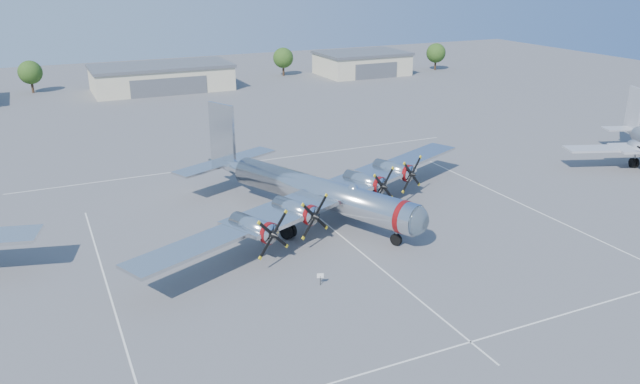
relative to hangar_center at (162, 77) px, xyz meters
name	(u,v)px	position (x,y,z in m)	size (l,w,h in m)	color
ground	(333,229)	(0.00, -81.96, -2.71)	(260.00, 260.00, 0.00)	#4F4F51
parking_lines	(340,235)	(0.00, -83.71, -2.71)	(60.00, 50.08, 0.01)	silver
hangar_center	(162,77)	(0.00, 0.00, 0.00)	(28.60, 14.60, 5.40)	beige
hangar_east	(362,63)	(48.00, 0.00, 0.00)	(20.60, 14.60, 5.40)	beige
tree_west	(30,72)	(-25.00, 8.04, 1.51)	(4.80, 4.80, 6.64)	#382619
tree_east	(283,58)	(30.00, 6.04, 1.51)	(4.80, 4.80, 6.64)	#382619
tree_far_east	(436,53)	(68.00, -1.96, 1.51)	(4.80, 4.80, 6.64)	#382619
main_bomber_b29	(310,217)	(-0.71, -78.08, -2.71)	(46.04, 31.49, 10.18)	silver
info_placard	(320,277)	(-6.04, -92.01, -1.96)	(0.55, 0.22, 1.07)	black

